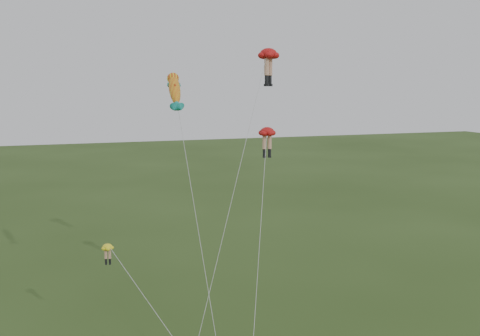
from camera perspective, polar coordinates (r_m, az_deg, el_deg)
name	(u,v)px	position (r m, az deg, el deg)	size (l,w,h in m)	color
legs_kite_red_high	(268,59)	(41.82, 2.97, 11.50)	(10.10, 10.48, 21.32)	red
legs_kite_red_mid	(267,138)	(39.42, 2.88, 3.22)	(4.95, 8.91, 15.45)	red
legs_kite_yellow	(114,257)	(37.73, -13.33, -9.21)	(6.00, 9.86, 7.75)	yellow
fish_kite	(175,90)	(38.22, -6.98, 8.28)	(1.56, 11.16, 19.70)	yellow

